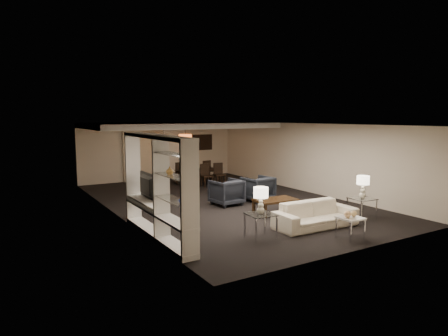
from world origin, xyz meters
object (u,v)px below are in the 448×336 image
dining_table (199,177)px  chair_fm (192,172)px  table_lamp_left (261,201)px  vase_blue (183,199)px  marble_table (350,228)px  chair_fl (179,173)px  armchair_left (226,192)px  floor_speaker (133,197)px  coffee_table (276,206)px  side_table_right (362,208)px  armchair_right (258,189)px  table_lamp_right (363,187)px  side_table_left (260,226)px  chair_fr (204,171)px  pendant_light (185,137)px  chair_nl (193,177)px  television (145,186)px  vase_amber (170,171)px  chair_nr (220,174)px  chair_nm (207,175)px  floor_lamp (129,164)px  sofa (316,215)px

dining_table → chair_fm: 0.67m
table_lamp_left → vase_blue: bearing=-174.7°
marble_table → chair_fl: bearing=91.3°
armchair_left → floor_speaker: size_ratio=0.76×
coffee_table → side_table_right: (1.70, -1.60, 0.06)m
armchair_right → table_lamp_right: (1.10, -3.30, 0.46)m
side_table_left → table_lamp_right: table_lamp_right is taller
armchair_left → floor_speaker: bearing=-4.1°
coffee_table → vase_blue: vase_blue is taller
armchair_left → chair_fl: size_ratio=0.99×
vase_blue → chair_fr: bearing=59.2°
armchair_left → side_table_left: armchair_left is taller
table_lamp_left → pendant_light: bearing=77.7°
chair_nl → armchair_right: bearing=-77.1°
armchair_left → table_lamp_left: size_ratio=1.44×
television → vase_amber: size_ratio=6.65×
table_lamp_left → armchair_left: bearing=71.6°
coffee_table → dining_table: bearing=85.8°
vase_amber → chair_fl: 8.23m
side_table_right → chair_nr: chair_nr is taller
armchair_right → marble_table: 4.44m
chair_nm → vase_blue: bearing=-119.9°
armchair_left → marble_table: armchair_left is taller
table_lamp_left → chair_fm: size_ratio=0.69×
marble_table → floor_speaker: bearing=129.9°
armchair_left → marble_table: size_ratio=1.79×
pendant_light → vase_amber: bearing=-117.8°
armchair_left → chair_fr: bearing=-115.3°
marble_table → chair_nr: 7.62m
vase_blue → chair_fl: size_ratio=0.19×
side_table_left → table_lamp_right: 3.45m
armchair_left → table_lamp_right: 4.05m
vase_amber → chair_fm: (4.13, 7.33, -1.19)m
coffee_table → armchair_right: size_ratio=1.34×
pendant_light → dining_table: pendant_light is taller
side_table_right → floor_speaker: bearing=148.7°
marble_table → chair_fr: (1.01, 8.85, 0.20)m
chair_nl → pendant_light: bearing=83.4°
armchair_right → television: television is taller
vase_amber → floor_lamp: bearing=78.6°
vase_blue → chair_fm: 8.98m
side_table_left → television: size_ratio=0.55×
dining_table → chair_fm: size_ratio=1.92×
sofa → coffee_table: size_ratio=1.82×
marble_table → chair_nr: size_ratio=0.55×
table_lamp_right → chair_nm: size_ratio=0.69×
television → chair_nr: bearing=-47.0°
floor_speaker → chair_fl: bearing=75.2°
vase_amber → chair_nr: bearing=51.9°
armchair_left → floor_lamp: size_ratio=0.48×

